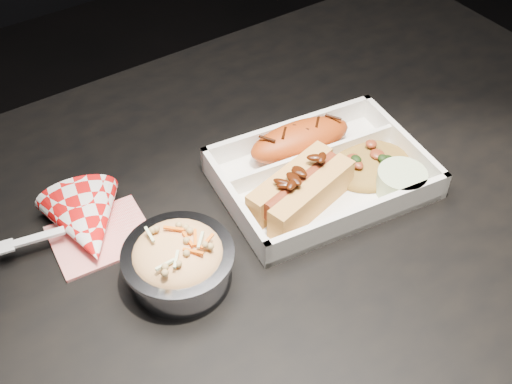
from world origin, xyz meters
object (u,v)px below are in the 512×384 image
(food_tray, at_px, (321,177))
(napkin_fork, at_px, (87,226))
(fried_pastry, at_px, (300,140))
(foil_coleslaw_cup, at_px, (178,260))
(hotdog, at_px, (301,188))
(dining_table, at_px, (261,285))

(food_tray, height_order, napkin_fork, napkin_fork)
(fried_pastry, height_order, foil_coleslaw_cup, foil_coleslaw_cup)
(hotdog, height_order, napkin_fork, napkin_fork)
(food_tray, height_order, hotdog, hotdog)
(dining_table, bearing_deg, napkin_fork, 144.86)
(food_tray, relative_size, fried_pastry, 1.94)
(food_tray, xyz_separation_m, hotdog, (-0.05, -0.02, 0.02))
(food_tray, xyz_separation_m, fried_pastry, (0.01, 0.05, 0.02))
(fried_pastry, height_order, hotdog, hotdog)
(dining_table, bearing_deg, hotdog, 12.60)
(food_tray, height_order, foil_coleslaw_cup, foil_coleslaw_cup)
(foil_coleslaw_cup, relative_size, napkin_fork, 0.72)
(fried_pastry, relative_size, napkin_fork, 0.84)
(dining_table, relative_size, hotdog, 8.44)
(food_tray, relative_size, hotdog, 1.91)
(dining_table, xyz_separation_m, napkin_fork, (-0.16, 0.12, 0.11))
(food_tray, relative_size, napkin_fork, 1.62)
(dining_table, bearing_deg, food_tray, 17.30)
(fried_pastry, distance_m, hotdog, 0.09)
(dining_table, xyz_separation_m, foil_coleslaw_cup, (-0.11, 0.00, 0.12))
(hotdog, relative_size, foil_coleslaw_cup, 1.18)
(dining_table, distance_m, fried_pastry, 0.19)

